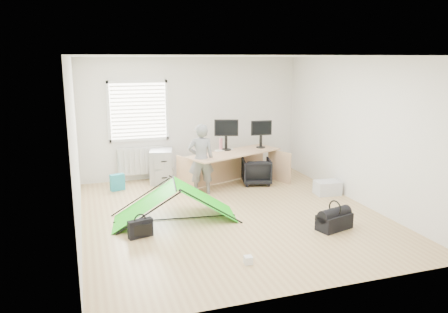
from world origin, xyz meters
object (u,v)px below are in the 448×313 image
object	(u,v)px
monitor_left	(226,139)
laptop_bag	(140,228)
monitor_right	(261,138)
kite	(175,202)
desk	(234,169)
filing_cabinet	(161,166)
person	(201,159)
thermos	(221,144)
duffel_bag	(334,222)
storage_crate	(327,188)
office_chair	(256,171)

from	to	relation	value
monitor_left	laptop_bag	distance (m)	3.39
monitor_right	kite	xyz separation A→B (m)	(-2.34, -1.89, -0.63)
desk	filing_cabinet	xyz separation A→B (m)	(-1.43, 0.74, 0.00)
monitor_right	person	xyz separation A→B (m)	(-1.54, -0.62, -0.24)
laptop_bag	desk	bearing A→B (deg)	28.99
thermos	duffel_bag	distance (m)	3.32
laptop_bag	person	bearing A→B (deg)	36.97
duffel_bag	storage_crate	bearing A→B (deg)	46.48
office_chair	storage_crate	world-z (taller)	office_chair
office_chair	laptop_bag	size ratio (longest dim) A/B	1.63
monitor_right	storage_crate	world-z (taller)	monitor_right
monitor_right	laptop_bag	distance (m)	3.96
storage_crate	laptop_bag	size ratio (longest dim) A/B	1.29
storage_crate	filing_cabinet	bearing A→B (deg)	147.57
person	duffel_bag	bearing A→B (deg)	127.59
filing_cabinet	duffel_bag	size ratio (longest dim) A/B	1.28
thermos	office_chair	distance (m)	0.97
desk	thermos	world-z (taller)	thermos
monitor_left	storage_crate	world-z (taller)	monitor_left
duffel_bag	desk	bearing A→B (deg)	88.42
desk	laptop_bag	size ratio (longest dim) A/B	5.66
person	kite	bearing A→B (deg)	63.70
desk	office_chair	bearing A→B (deg)	-25.33
monitor_right	person	distance (m)	1.68
desk	monitor_left	world-z (taller)	monitor_left
thermos	laptop_bag	xyz separation A→B (m)	(-2.08, -2.47, -0.72)
monitor_left	desk	bearing A→B (deg)	-53.39
monitor_right	office_chair	size ratio (longest dim) A/B	0.76
filing_cabinet	thermos	distance (m)	1.39
monitor_right	thermos	size ratio (longest dim) A/B	1.77
monitor_right	kite	distance (m)	3.08
filing_cabinet	monitor_left	size ratio (longest dim) A/B	1.43
office_chair	storage_crate	size ratio (longest dim) A/B	1.26
person	duffel_bag	size ratio (longest dim) A/B	2.48
storage_crate	duffel_bag	distance (m)	1.85
person	kite	size ratio (longest dim) A/B	0.69
office_chair	duffel_bag	size ratio (longest dim) A/B	1.07
kite	storage_crate	xyz separation A→B (m)	(3.19, 0.44, -0.18)
kite	duffel_bag	distance (m)	2.62
thermos	duffel_bag	world-z (taller)	thermos
thermos	office_chair	world-z (taller)	thermos
monitor_left	laptop_bag	bearing A→B (deg)	-113.04
filing_cabinet	person	distance (m)	1.28
person	storage_crate	world-z (taller)	person
laptop_bag	filing_cabinet	bearing A→B (deg)	59.10
person	kite	xyz separation A→B (m)	(-0.80, -1.27, -0.39)
desk	monitor_right	size ratio (longest dim) A/B	4.57
monitor_left	laptop_bag	xyz separation A→B (m)	(-2.19, -2.46, -0.83)
office_chair	person	world-z (taller)	person
filing_cabinet	monitor_right	xyz separation A→B (m)	(2.15, -0.45, 0.58)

